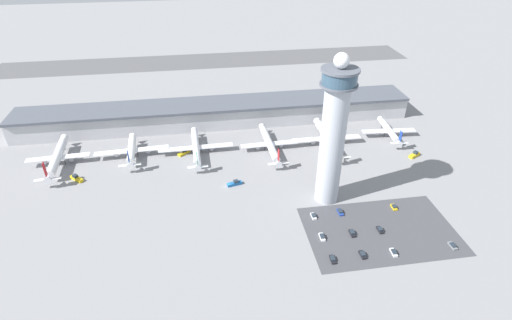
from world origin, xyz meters
The scene contains 25 objects.
ground_plane centered at (0.00, 0.00, 0.00)m, with size 1000.00×1000.00×0.00m, color gray.
terminal_building centered at (0.00, 70.00, 7.29)m, with size 245.85×25.00×14.38m.
runway_strip centered at (0.00, 198.33, 0.00)m, with size 368.77×44.00×0.01m, color #515154.
control_tower centered at (45.51, -16.89, 35.38)m, with size 15.64×15.64×70.30m.
parking_lot_surface centered at (61.87, -42.54, 0.00)m, with size 64.00×40.00×0.01m, color #424247.
airplane_gate_alpha centered at (-88.02, 33.06, 4.86)m, with size 32.55×45.19×14.45m.
airplane_gate_bravo centered at (-49.69, 35.43, 4.44)m, with size 40.15×34.13×13.13m.
airplane_gate_charlie centered at (-14.45, 34.05, 3.91)m, with size 41.72×43.26×12.05m.
airplane_gate_delta centered at (27.04, 31.52, 4.05)m, with size 32.72×44.94×12.52m.
airplane_gate_echo centered at (61.21, 32.04, 4.59)m, with size 39.95×45.96×13.87m.
airplane_gate_foxtrot centered at (100.98, 35.88, 4.39)m, with size 32.64×33.46×12.07m.
service_truck_catering centered at (3.72, 0.46, 0.87)m, with size 7.80×3.91×2.52m.
service_truck_fuel centered at (-75.56, 17.05, 0.98)m, with size 7.44×7.10×2.82m.
service_truck_baggage centered at (105.91, 12.50, 1.02)m, with size 7.66×5.66×2.93m.
service_truck_water centered at (-21.34, 34.92, 0.88)m, with size 7.17×6.82×2.54m.
car_green_van centered at (61.55, -56.11, 0.54)m, with size 1.94×4.68×1.40m.
car_silver_sedan centered at (61.60, -42.70, 0.61)m, with size 1.78×4.42×1.57m.
car_red_hatchback centered at (87.05, -56.22, 0.54)m, with size 2.00×4.64×1.39m.
car_white_wagon centered at (48.75, -55.44, 0.61)m, with size 1.91×4.47×1.56m.
car_black_suv centered at (48.65, -28.61, 0.58)m, with size 1.98×4.81×1.49m.
car_navy_sedan centered at (35.78, -43.17, 0.59)m, with size 1.89×4.73×1.51m.
car_yellow_taxi centered at (35.88, -29.62, 0.58)m, with size 1.86×4.45×1.51m.
car_maroon_suv centered at (49.10, -42.86, 0.59)m, with size 1.95×4.53×1.53m.
car_blue_compact centered at (74.37, -28.95, 0.54)m, with size 1.99×4.30×1.41m.
car_grey_coupe centered at (36.26, -55.95, 0.53)m, with size 2.03×4.67×1.37m.
Camera 1 is at (-10.47, -162.00, 116.45)m, focal length 28.00 mm.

